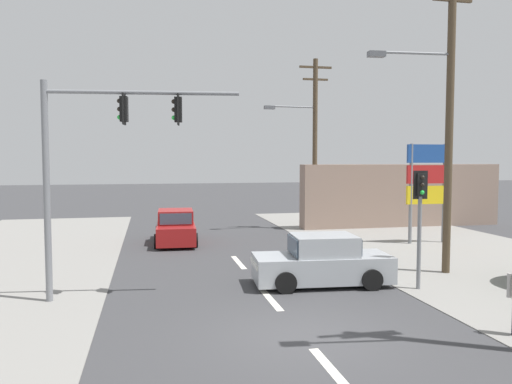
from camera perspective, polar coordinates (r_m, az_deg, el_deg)
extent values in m
plane|color=#3A3A3D|center=(11.52, 5.24, -16.01)|extent=(140.00, 140.00, 0.00)
cube|color=silver|center=(9.77, 8.95, -19.77)|extent=(0.20, 2.40, 0.01)
cube|color=silver|center=(14.28, 1.58, -12.05)|extent=(0.20, 2.40, 0.01)
cube|color=silver|center=(19.03, -2.01, -8.03)|extent=(0.20, 2.40, 0.01)
cylinder|color=#4C3D2B|center=(18.11, 21.23, 7.42)|extent=(0.26, 0.26, 10.26)
cube|color=#4C3D2B|center=(18.82, 21.54, 19.74)|extent=(1.40, 0.12, 0.10)
cylinder|color=slate|center=(17.82, 17.63, 14.89)|extent=(2.60, 0.27, 0.09)
cube|color=#595B60|center=(17.30, 13.60, 15.06)|extent=(0.58, 0.32, 0.18)
cylinder|color=#4C3D2B|center=(27.52, 6.75, 5.33)|extent=(0.26, 0.26, 9.31)
cube|color=#4C3D2B|center=(27.96, 6.82, 13.98)|extent=(1.80, 0.12, 0.11)
cube|color=#4C3D2B|center=(27.85, 6.81, 12.66)|extent=(1.40, 0.12, 0.10)
cylinder|color=slate|center=(27.20, 4.21, 9.69)|extent=(2.60, 0.24, 0.09)
cube|color=#595B60|center=(26.79, 1.55, 9.64)|extent=(0.57, 0.31, 0.18)
cylinder|color=slate|center=(14.58, -22.80, -0.05)|extent=(0.18, 0.18, 6.00)
cylinder|color=slate|center=(14.12, -12.77, 11.02)|extent=(5.18, 0.69, 0.11)
cube|color=black|center=(14.14, -14.86, 9.14)|extent=(0.23, 0.28, 0.68)
cube|color=black|center=(14.14, -14.86, 9.14)|extent=(0.09, 0.44, 0.84)
sphere|color=black|center=(14.18, -15.36, 10.01)|extent=(0.13, 0.13, 0.13)
sphere|color=black|center=(14.16, -15.34, 9.12)|extent=(0.13, 0.13, 0.13)
sphere|color=green|center=(14.14, -15.33, 8.24)|extent=(0.13, 0.13, 0.13)
cube|color=black|center=(13.98, -8.88, 9.28)|extent=(0.23, 0.28, 0.68)
cube|color=black|center=(13.98, -8.88, 9.28)|extent=(0.09, 0.44, 0.84)
sphere|color=black|center=(14.01, -9.39, 10.17)|extent=(0.13, 0.13, 0.13)
sphere|color=black|center=(13.99, -9.38, 9.27)|extent=(0.13, 0.13, 0.13)
sphere|color=green|center=(13.97, -9.37, 8.38)|extent=(0.13, 0.13, 0.13)
cylinder|color=slate|center=(15.68, 18.14, -5.58)|extent=(0.12, 0.12, 2.80)
cube|color=black|center=(15.50, 18.28, 0.78)|extent=(0.27, 0.21, 0.68)
cube|color=black|center=(15.50, 18.28, 0.78)|extent=(0.44, 0.06, 0.84)
sphere|color=black|center=(15.38, 18.50, 1.58)|extent=(0.13, 0.13, 0.13)
sphere|color=black|center=(15.39, 18.48, 0.76)|extent=(0.13, 0.13, 0.13)
sphere|color=green|center=(15.40, 18.46, -0.06)|extent=(0.13, 0.13, 0.13)
cylinder|color=slate|center=(23.87, 17.27, -0.23)|extent=(0.16, 0.16, 4.60)
cylinder|color=slate|center=(24.75, 20.70, -0.17)|extent=(0.16, 0.16, 4.60)
cube|color=#1E4793|center=(24.25, 19.11, 4.17)|extent=(2.10, 0.14, 0.84)
cube|color=red|center=(24.26, 19.06, 1.92)|extent=(2.10, 0.14, 0.84)
cube|color=yellow|center=(24.31, 19.01, -0.32)|extent=(2.10, 0.14, 0.84)
cube|color=gray|center=(30.02, 16.30, -0.38)|extent=(12.00, 1.00, 3.60)
cube|color=#A3A8AD|center=(15.75, 7.53, -8.56)|extent=(4.32, 2.02, 0.80)
cube|color=#A3A8AD|center=(15.63, 7.73, -6.01)|extent=(2.01, 1.70, 0.62)
cube|color=#384756|center=(15.40, 4.23, -6.13)|extent=(0.17, 1.44, 0.53)
cube|color=#384756|center=(15.91, 11.12, -5.87)|extent=(0.17, 1.40, 0.50)
cube|color=white|center=(15.30, -0.22, -8.21)|extent=(0.15, 1.44, 0.14)
cylinder|color=black|center=(14.71, 3.43, -10.31)|extent=(0.65, 0.24, 0.64)
cylinder|color=black|center=(16.33, 2.27, -8.88)|extent=(0.65, 0.24, 0.64)
cylinder|color=black|center=(15.41, 13.12, -9.75)|extent=(0.65, 0.24, 0.64)
cylinder|color=black|center=(16.97, 11.06, -8.47)|extent=(0.65, 0.24, 0.64)
cube|color=maroon|center=(23.52, -9.16, -4.48)|extent=(1.87, 4.27, 0.80)
cube|color=maroon|center=(23.38, -9.18, -2.77)|extent=(1.64, 1.96, 0.62)
cube|color=#384756|center=(24.34, -9.20, -2.52)|extent=(1.44, 0.12, 0.53)
cube|color=#384756|center=(22.41, -9.15, -3.05)|extent=(1.41, 0.12, 0.50)
cube|color=white|center=(25.59, -9.21, -3.40)|extent=(1.45, 0.10, 0.14)
cylinder|color=black|center=(24.84, -11.15, -4.57)|extent=(0.22, 0.65, 0.64)
cylinder|color=black|center=(24.86, -7.22, -4.53)|extent=(0.22, 0.65, 0.64)
cylinder|color=black|center=(22.27, -11.32, -5.54)|extent=(0.22, 0.65, 0.64)
cylinder|color=black|center=(22.29, -6.93, -5.49)|extent=(0.22, 0.65, 0.64)
cylinder|color=#B7B2AD|center=(12.50, 26.94, -9.48)|extent=(0.09, 0.09, 0.54)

